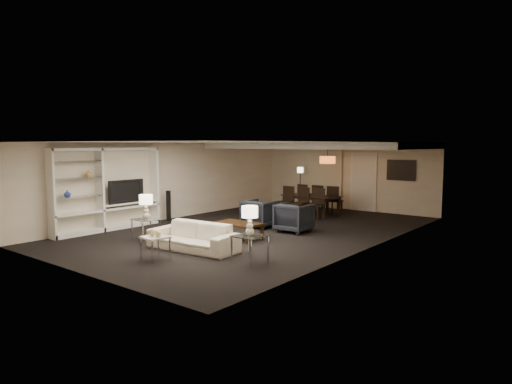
{
  "coord_description": "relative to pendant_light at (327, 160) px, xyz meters",
  "views": [
    {
      "loc": [
        7.99,
        -10.05,
        2.45
      ],
      "look_at": [
        0.0,
        0.0,
        1.1
      ],
      "focal_mm": 32.0,
      "sensor_mm": 36.0,
      "label": 1
    }
  ],
  "objects": [
    {
      "name": "floor",
      "position": [
        -0.3,
        -3.5,
        -1.92
      ],
      "size": [
        11.0,
        11.0,
        0.0
      ],
      "primitive_type": "plane",
      "color": "black",
      "rests_on": "ground"
    },
    {
      "name": "ceiling",
      "position": [
        -0.3,
        -3.5,
        0.58
      ],
      "size": [
        7.0,
        11.0,
        0.02
      ],
      "primitive_type": "cube",
      "color": "silver",
      "rests_on": "ground"
    },
    {
      "name": "wall_back",
      "position": [
        -0.3,
        2.0,
        -0.67
      ],
      "size": [
        7.0,
        0.02,
        2.5
      ],
      "primitive_type": "cube",
      "color": "beige",
      "rests_on": "ground"
    },
    {
      "name": "wall_front",
      "position": [
        -0.3,
        -9.0,
        -0.67
      ],
      "size": [
        7.0,
        0.02,
        2.5
      ],
      "primitive_type": "cube",
      "color": "beige",
      "rests_on": "ground"
    },
    {
      "name": "wall_left",
      "position": [
        -3.8,
        -3.5,
        -0.67
      ],
      "size": [
        0.02,
        11.0,
        2.5
      ],
      "primitive_type": "cube",
      "color": "beige",
      "rests_on": "ground"
    },
    {
      "name": "wall_right",
      "position": [
        3.2,
        -3.5,
        -0.67
      ],
      "size": [
        0.02,
        11.0,
        2.5
      ],
      "primitive_type": "cube",
      "color": "beige",
      "rests_on": "ground"
    },
    {
      "name": "ceiling_soffit",
      "position": [
        -0.3,
        0.0,
        0.48
      ],
      "size": [
        7.0,
        4.0,
        0.2
      ],
      "primitive_type": "cube",
      "color": "silver",
      "rests_on": "ceiling"
    },
    {
      "name": "curtains",
      "position": [
        -1.2,
        1.92,
        -0.72
      ],
      "size": [
        1.5,
        0.12,
        2.4
      ],
      "primitive_type": "cube",
      "color": "beige",
      "rests_on": "wall_back"
    },
    {
      "name": "door",
      "position": [
        0.4,
        1.97,
        -0.87
      ],
      "size": [
        0.9,
        0.05,
        2.1
      ],
      "primitive_type": "cube",
      "color": "silver",
      "rests_on": "wall_back"
    },
    {
      "name": "painting",
      "position": [
        1.8,
        1.96,
        -0.37
      ],
      "size": [
        0.95,
        0.04,
        0.65
      ],
      "primitive_type": "cube",
      "color": "#142D38",
      "rests_on": "wall_back"
    },
    {
      "name": "media_unit",
      "position": [
        -3.61,
        -6.1,
        -0.74
      ],
      "size": [
        0.38,
        3.4,
        2.35
      ],
      "primitive_type": null,
      "color": "white",
      "rests_on": "wall_left"
    },
    {
      "name": "pendant_light",
      "position": [
        0.0,
        0.0,
        0.0
      ],
      "size": [
        0.52,
        0.52,
        0.24
      ],
      "primitive_type": "cylinder",
      "color": "#D8591E",
      "rests_on": "ceiling_soffit"
    },
    {
      "name": "sofa",
      "position": [
        0.09,
        -6.33,
        -1.6
      ],
      "size": [
        2.25,
        1.05,
        0.64
      ],
      "primitive_type": "imported",
      "rotation": [
        0.0,
        0.0,
        0.09
      ],
      "color": "beige",
      "rests_on": "floor"
    },
    {
      "name": "coffee_table",
      "position": [
        0.09,
        -4.73,
        -1.71
      ],
      "size": [
        1.2,
        0.71,
        0.43
      ],
      "primitive_type": null,
      "rotation": [
        0.0,
        0.0,
        -0.01
      ],
      "color": "black",
      "rests_on": "floor"
    },
    {
      "name": "armchair_left",
      "position": [
        -0.51,
        -3.03,
        -1.51
      ],
      "size": [
        0.88,
        0.91,
        0.81
      ],
      "primitive_type": "imported",
      "rotation": [
        0.0,
        0.0,
        3.16
      ],
      "color": "black",
      "rests_on": "floor"
    },
    {
      "name": "armchair_right",
      "position": [
        0.69,
        -3.03,
        -1.51
      ],
      "size": [
        0.89,
        0.92,
        0.81
      ],
      "primitive_type": "imported",
      "rotation": [
        0.0,
        0.0,
        3.17
      ],
      "color": "black",
      "rests_on": "floor"
    },
    {
      "name": "side_table_left",
      "position": [
        -1.61,
        -6.33,
        -1.64
      ],
      "size": [
        0.67,
        0.67,
        0.56
      ],
      "primitive_type": null,
      "rotation": [
        0.0,
        0.0,
        -0.14
      ],
      "color": "silver",
      "rests_on": "floor"
    },
    {
      "name": "side_table_right",
      "position": [
        1.79,
        -6.33,
        -1.64
      ],
      "size": [
        0.63,
        0.63,
        0.56
      ],
      "primitive_type": null,
      "rotation": [
        0.0,
        0.0,
        -0.05
      ],
      "color": "white",
      "rests_on": "floor"
    },
    {
      "name": "table_lamp_left",
      "position": [
        -1.61,
        -6.33,
        -1.05
      ],
      "size": [
        0.38,
        0.38,
        0.62
      ],
      "primitive_type": null,
      "rotation": [
        0.0,
        0.0,
        0.13
      ],
      "color": "beige",
      "rests_on": "side_table_left"
    },
    {
      "name": "table_lamp_right",
      "position": [
        1.79,
        -6.33,
        -1.05
      ],
      "size": [
        0.35,
        0.35,
        0.62
      ],
      "primitive_type": null,
      "rotation": [
        0.0,
        0.0,
        -0.02
      ],
      "color": "#F3ECCE",
      "rests_on": "side_table_right"
    },
    {
      "name": "marble_table",
      "position": [
        0.09,
        -7.43,
        -1.67
      ],
      "size": [
        0.55,
        0.55,
        0.5
      ],
      "primitive_type": null,
      "rotation": [
        0.0,
        0.0,
        -0.12
      ],
      "color": "white",
      "rests_on": "floor"
    },
    {
      "name": "gold_gourd_a",
      "position": [
        -0.01,
        -7.43,
        -1.34
      ],
      "size": [
        0.16,
        0.16,
        0.16
      ],
      "primitive_type": "sphere",
      "color": "tan",
      "rests_on": "marble_table"
    },
    {
      "name": "gold_gourd_b",
      "position": [
        0.19,
        -7.43,
        -1.35
      ],
      "size": [
        0.14,
        0.14,
        0.14
      ],
      "primitive_type": "sphere",
      "color": "#E4C979",
      "rests_on": "marble_table"
    },
    {
      "name": "television",
      "position": [
        -3.58,
        -5.59,
        -0.83
      ],
      "size": [
        1.17,
        0.15,
        0.67
      ],
      "primitive_type": "imported",
      "rotation": [
        0.0,
        0.0,
        1.57
      ],
      "color": "black",
      "rests_on": "media_unit"
    },
    {
      "name": "vase_blue",
      "position": [
        -3.61,
        -7.32,
        -0.77
      ],
      "size": [
        0.18,
        0.18,
        0.19
      ],
      "primitive_type": "imported",
      "color": "#2536A1",
      "rests_on": "media_unit"
    },
    {
      "name": "vase_amber",
      "position": [
        -3.61,
        -6.69,
        -0.27
      ],
      "size": [
        0.18,
        0.18,
        0.19
      ],
      "primitive_type": "imported",
      "color": "#B9873D",
      "rests_on": "media_unit"
    },
    {
      "name": "floor_speaker",
      "position": [
        -3.5,
        -3.98,
        -1.43
      ],
      "size": [
        0.13,
        0.13,
        0.97
      ],
      "primitive_type": "cube",
      "rotation": [
        0.0,
        0.0,
        0.23
      ],
      "color": "black",
      "rests_on": "floor"
    },
    {
      "name": "dining_table",
      "position": [
        -0.59,
        -0.09,
        -1.58
      ],
      "size": [
        2.02,
        1.26,
        0.68
      ],
      "primitive_type": "imported",
      "rotation": [
        0.0,
        0.0,
        -0.1
      ],
      "color": "black",
      "rests_on": "floor"
    },
    {
      "name": "chair_nl",
      "position": [
        -1.19,
        -0.74,
        -1.42
      ],
      "size": [
        0.48,
        0.48,
        1.0
      ],
      "primitive_type": null,
      "rotation": [
        0.0,
        0.0,
        0.04
      ],
      "color": "black",
      "rests_on": "floor"
    },
    {
      "name": "chair_nm",
      "position": [
        -0.59,
        -0.74,
        -1.42
      ],
      "size": [
        0.49,
        0.49,
        1.0
      ],
      "primitive_type": null,
      "rotation": [
        0.0,
        0.0,
        -0.05
      ],
      "color": "black",
      "rests_on": "floor"
    },
    {
      "name": "chair_nr",
      "position": [
        0.01,
        -0.74,
        -1.42
      ],
      "size": [
        0.47,
        0.47,
        1.0
      ],
      "primitive_type": null,
      "rotation": [
        0.0,
        0.0,
        0.02
      ],
      "color": "black",
      "rests_on": "floor"
    },
    {
      "name": "chair_fl",
      "position": [
        -1.19,
        0.56,
        -1.42
      ],
      "size": [
        0.51,
        0.51,
        1.0
      ],
      "primitive_type": null,
      "rotation": [
        0.0,
        0.0,
        3.03
      ],
      "color": "black",
      "rests_on": "floor"
    },
    {
      "name": "chair_fm",
      "position": [
        -0.59,
        0.56,
        -1.42
      ],
      "size": [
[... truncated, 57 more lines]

